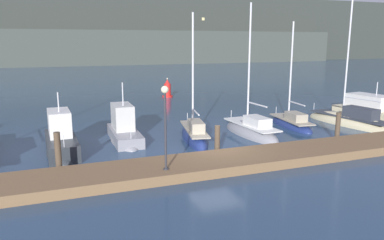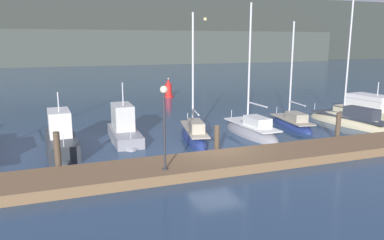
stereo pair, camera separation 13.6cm
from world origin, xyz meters
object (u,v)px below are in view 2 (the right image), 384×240
Objects in this scene: sailboat_berth_7 at (292,124)px; motorboat_berth_3 at (61,145)px; sailboat_berth_5 at (194,137)px; sailboat_berth_8 at (350,123)px; sailboat_berth_6 at (251,133)px; channel_buoy at (168,90)px; motorboat_berth_9 at (376,115)px; dock_lamppost at (164,114)px; motorboat_berth_4 at (124,133)px.

motorboat_berth_3 is at bearing -176.04° from sailboat_berth_7.
sailboat_berth_5 is 11.91m from sailboat_berth_8.
sailboat_berth_5 reaches higher than sailboat_berth_7.
sailboat_berth_6 is (3.83, -0.26, -0.00)m from sailboat_berth_5.
sailboat_berth_6 is 4.19m from sailboat_berth_7.
sailboat_berth_6 is 18.11m from channel_buoy.
motorboat_berth_9 is (3.71, 1.34, 0.16)m from sailboat_berth_8.
sailboat_berth_6 is at bearing -179.59° from sailboat_berth_8.
dock_lamppost is at bearing -121.01° from sailboat_berth_5.
motorboat_berth_4 is 7.72m from dock_lamppost.
motorboat_berth_9 is (23.33, 1.17, -0.11)m from motorboat_berth_3.
dock_lamppost is at bearing -86.26° from motorboat_berth_4.
sailboat_berth_6 reaches higher than dock_lamppost.
motorboat_berth_4 reaches higher than motorboat_berth_3.
sailboat_berth_8 reaches higher than channel_buoy.
sailboat_berth_8 is at bearing 20.38° from dock_lamppost.
channel_buoy is at bearing 64.86° from motorboat_berth_4.
sailboat_berth_8 is (4.10, -1.25, 0.01)m from sailboat_berth_7.
dock_lamppost is (-3.58, -5.96, 2.80)m from sailboat_berth_5.
dock_lamppost is (-7.41, -5.69, 2.80)m from sailboat_berth_6.
motorboat_berth_3 is 3.90m from motorboat_berth_4.
motorboat_berth_4 is 4.28m from sailboat_berth_5.
sailboat_berth_5 is 18.23m from channel_buoy.
sailboat_berth_7 is 3.77× the size of channel_buoy.
dock_lamppost is at bearing -106.99° from channel_buoy.
motorboat_berth_3 is at bearing 178.83° from sailboat_berth_6.
sailboat_berth_7 is at bearing -1.37° from motorboat_berth_4.
sailboat_berth_6 is (11.54, -0.23, -0.30)m from motorboat_berth_3.
motorboat_berth_4 is at bearing -115.14° from channel_buoy.
motorboat_berth_3 is 1.00× the size of motorboat_berth_4.
sailboat_berth_5 is at bearing -175.83° from motorboat_berth_9.
sailboat_berth_8 is at bearing -0.98° from sailboat_berth_5.
motorboat_berth_9 is 20.53m from channel_buoy.
sailboat_berth_8 is 1.56× the size of motorboat_berth_9.
channel_buoy is (7.75, 16.51, 0.37)m from motorboat_berth_4.
motorboat_berth_4 reaches higher than motorboat_berth_9.
channel_buoy is 0.57× the size of dock_lamppost.
motorboat_berth_9 is at bearing -0.56° from motorboat_berth_4.
sailboat_berth_8 is at bearing -160.11° from motorboat_berth_9.
sailboat_berth_5 is 2.30× the size of dock_lamppost.
motorboat_berth_3 is at bearing -177.14° from motorboat_berth_9.
motorboat_berth_3 is 7.72m from sailboat_berth_5.
sailboat_berth_7 is (7.81, 1.05, 0.01)m from sailboat_berth_5.
sailboat_berth_8 is 16.75m from dock_lamppost.
dock_lamppost is at bearing -159.71° from motorboat_berth_9.
sailboat_berth_7 reaches higher than motorboat_berth_4.
sailboat_berth_6 is 2.48× the size of dock_lamppost.
channel_buoy is at bearing 57.45° from motorboat_berth_3.
dock_lamppost is (-15.49, -5.75, 2.78)m from sailboat_berth_8.
sailboat_berth_7 is 17.30m from channel_buoy.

